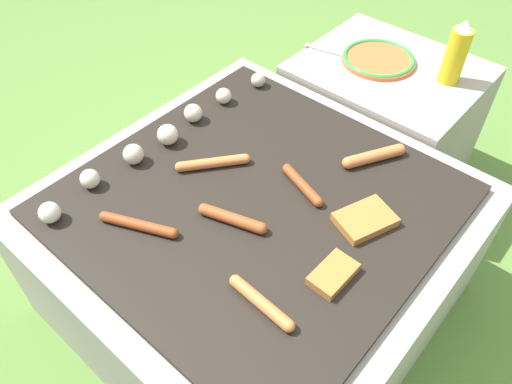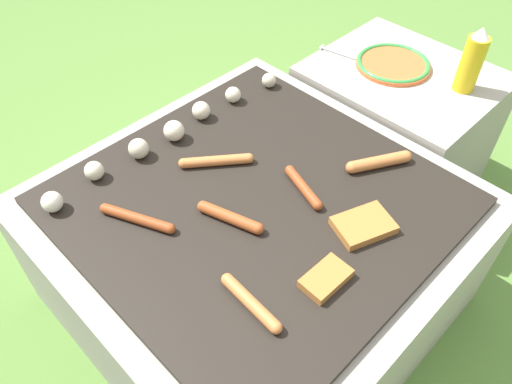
% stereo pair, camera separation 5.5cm
% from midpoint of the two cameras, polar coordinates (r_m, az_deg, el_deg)
% --- Properties ---
extents(ground_plane, '(14.00, 14.00, 0.00)m').
position_cam_midpoint_polar(ground_plane, '(1.47, -1.09, -11.87)').
color(ground_plane, '#567F38').
extents(grill, '(0.89, 0.89, 0.42)m').
position_cam_midpoint_polar(grill, '(1.30, -1.21, -7.06)').
color(grill, '#9E998E').
rests_on(grill, ground_plane).
extents(side_ledge, '(0.45, 0.53, 0.42)m').
position_cam_midpoint_polar(side_ledge, '(1.72, 13.05, 7.86)').
color(side_ledge, '#9E998E').
rests_on(side_ledge, ground_plane).
extents(sausage_back_center, '(0.06, 0.15, 0.02)m').
position_cam_midpoint_polar(sausage_back_center, '(1.15, 3.91, 0.83)').
color(sausage_back_center, '#93421E').
rests_on(sausage_back_center, grill).
extents(sausage_mid_left, '(0.15, 0.10, 0.03)m').
position_cam_midpoint_polar(sausage_mid_left, '(1.24, 12.13, 4.00)').
color(sausage_mid_left, '#C6753D').
rests_on(sausage_mid_left, grill).
extents(sausage_mid_right, '(0.07, 0.16, 0.03)m').
position_cam_midpoint_polar(sausage_mid_right, '(1.08, -4.18, -3.09)').
color(sausage_mid_right, '#A34C23').
rests_on(sausage_mid_right, grill).
extents(sausage_front_right, '(0.03, 0.16, 0.02)m').
position_cam_midpoint_polar(sausage_front_right, '(0.96, -1.08, -12.58)').
color(sausage_front_right, '#C6753D').
rests_on(sausage_front_right, grill).
extents(sausage_back_left, '(0.09, 0.17, 0.02)m').
position_cam_midpoint_polar(sausage_back_left, '(1.10, -14.69, -3.67)').
color(sausage_back_left, '#93421E').
rests_on(sausage_back_left, grill).
extents(sausage_front_center, '(0.15, 0.12, 0.02)m').
position_cam_midpoint_polar(sausage_front_center, '(1.21, -6.24, 3.31)').
color(sausage_front_center, '#C6753D').
rests_on(sausage_front_center, grill).
extents(bread_slice_right, '(0.15, 0.12, 0.02)m').
position_cam_midpoint_polar(bread_slice_right, '(1.10, 10.97, -3.13)').
color(bread_slice_right, '#B27033').
rests_on(bread_slice_right, grill).
extents(bread_slice_left, '(0.10, 0.06, 0.02)m').
position_cam_midpoint_polar(bread_slice_left, '(1.00, 7.25, -9.33)').
color(bread_slice_left, '#B27033').
rests_on(bread_slice_left, grill).
extents(mushroom_row, '(0.72, 0.07, 0.05)m').
position_cam_midpoint_polar(mushroom_row, '(1.28, -12.28, 5.95)').
color(mushroom_row, silver).
rests_on(mushroom_row, grill).
extents(plate_colorful, '(0.22, 0.22, 0.02)m').
position_cam_midpoint_polar(plate_colorful, '(1.62, 12.87, 14.60)').
color(plate_colorful, orange).
rests_on(plate_colorful, side_ledge).
extents(condiment_bottle, '(0.06, 0.06, 0.19)m').
position_cam_midpoint_polar(condiment_bottle, '(1.55, 20.96, 14.59)').
color(condiment_bottle, gold).
rests_on(condiment_bottle, side_ledge).
extents(fork_utensil, '(0.05, 0.17, 0.01)m').
position_cam_midpoint_polar(fork_utensil, '(1.64, 7.09, 15.68)').
color(fork_utensil, silver).
rests_on(fork_utensil, side_ledge).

